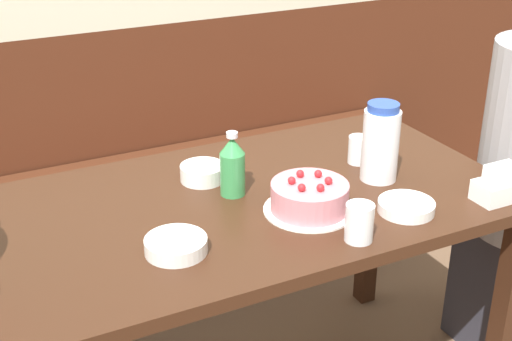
{
  "coord_description": "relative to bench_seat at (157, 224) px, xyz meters",
  "views": [
    {
      "loc": [
        -0.74,
        -1.5,
        1.6
      ],
      "look_at": [
        0.04,
        0.05,
        0.79
      ],
      "focal_mm": 50.0,
      "sensor_mm": 36.0,
      "label": 1
    }
  ],
  "objects": [
    {
      "name": "water_pitcher",
      "position": [
        0.37,
        -0.88,
        0.61
      ],
      "size": [
        0.1,
        0.1,
        0.22
      ],
      "color": "white",
      "rests_on": "dining_table"
    },
    {
      "name": "bowl_soup_white",
      "position": [
        -0.07,
        -0.67,
        0.52
      ],
      "size": [
        0.12,
        0.12,
        0.04
      ],
      "color": "white",
      "rests_on": "dining_table"
    },
    {
      "name": "glass_water_tall",
      "position": [
        0.38,
        -0.77,
        0.54
      ],
      "size": [
        0.06,
        0.06,
        0.08
      ],
      "color": "silver",
      "rests_on": "dining_table"
    },
    {
      "name": "bowl_rice_small",
      "position": [
        -0.27,
        -1.0,
        0.52
      ],
      "size": [
        0.15,
        0.15,
        0.04
      ],
      "color": "white",
      "rests_on": "dining_table"
    },
    {
      "name": "bench_seat",
      "position": [
        0.0,
        0.0,
        0.0
      ],
      "size": [
        2.18,
        0.38,
        0.47
      ],
      "color": "#472314",
      "rests_on": "ground_plane"
    },
    {
      "name": "napkin_holder",
      "position": [
        0.57,
        -1.13,
        0.54
      ],
      "size": [
        0.11,
        0.08,
        0.11
      ],
      "color": "white",
      "rests_on": "dining_table"
    },
    {
      "name": "dining_table",
      "position": [
        0.0,
        -0.83,
        0.4
      ],
      "size": [
        1.39,
        0.77,
        0.74
      ],
      "color": "#381E11",
      "rests_on": "ground_plane"
    },
    {
      "name": "soju_bottle",
      "position": [
        -0.03,
        -0.79,
        0.58
      ],
      "size": [
        0.07,
        0.07,
        0.18
      ],
      "color": "#388E4C",
      "rests_on": "dining_table"
    },
    {
      "name": "birthday_cake",
      "position": [
        0.1,
        -0.96,
        0.54
      ],
      "size": [
        0.23,
        0.23,
        0.1
      ],
      "color": "white",
      "rests_on": "dining_table"
    },
    {
      "name": "bowl_side_dish",
      "position": [
        0.32,
        -1.08,
        0.51
      ],
      "size": [
        0.14,
        0.14,
        0.03
      ],
      "color": "white",
      "rests_on": "dining_table"
    },
    {
      "name": "glass_tumbler_short",
      "position": [
        0.13,
        -1.14,
        0.55
      ],
      "size": [
        0.07,
        0.07,
        0.09
      ],
      "color": "silver",
      "rests_on": "dining_table"
    }
  ]
}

